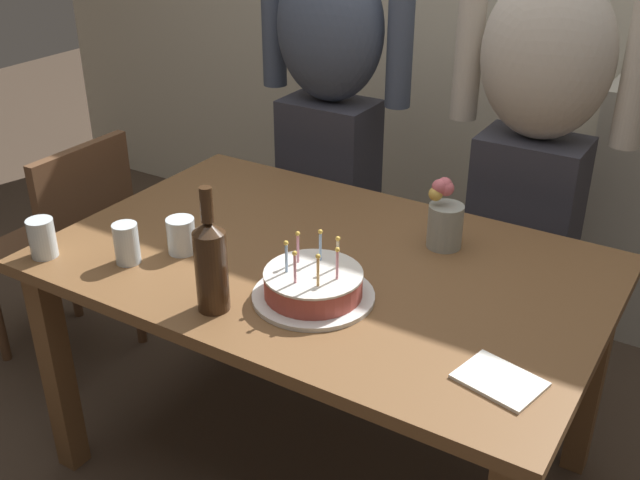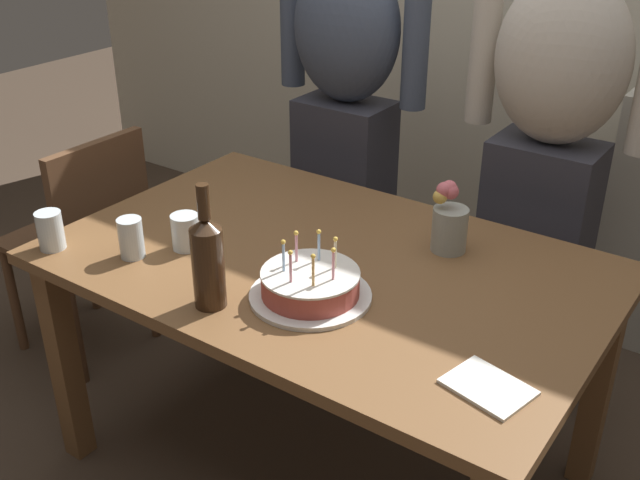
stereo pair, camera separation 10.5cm
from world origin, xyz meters
The scene contains 12 objects.
ground_plane centered at (0.00, 0.00, 0.00)m, with size 10.00×10.00×0.00m, color #47382B.
dining_table centered at (0.00, 0.00, 0.64)m, with size 1.50×0.96×0.74m.
birthday_cake centered at (0.08, -0.19, 0.77)m, with size 0.31×0.31×0.16m.
water_glass_near centered at (-0.44, -0.29, 0.80)m, with size 0.07×0.07×0.11m, color silver.
water_glass_far centered at (-0.66, -0.39, 0.79)m, with size 0.07×0.07×0.11m, color silver.
water_glass_side centered at (-0.36, -0.17, 0.79)m, with size 0.08×0.08×0.10m, color silver.
wine_bottle centered at (-0.10, -0.35, 0.87)m, with size 0.08×0.08×0.32m.
napkin_stack centered at (0.59, -0.26, 0.74)m, with size 0.17×0.13×0.01m, color white.
flower_vase centered at (0.24, 0.24, 0.82)m, with size 0.10×0.10×0.20m.
person_man_bearded centered at (-0.44, 0.76, 0.87)m, with size 0.61×0.27×1.66m.
person_woman_cardigan centered at (0.33, 0.76, 0.87)m, with size 0.61×0.27×1.66m.
dining_chair centered at (-1.05, 0.01, 0.52)m, with size 0.42×0.42×0.87m.
Camera 2 is at (1.02, -1.48, 1.73)m, focal length 42.21 mm.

